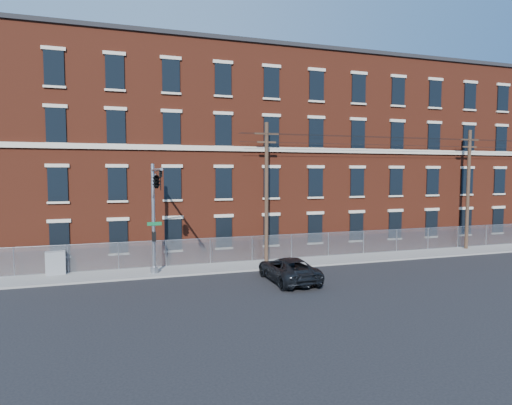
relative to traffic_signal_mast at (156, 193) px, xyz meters
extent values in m
plane|color=black|center=(6.00, -2.18, -5.39)|extent=(140.00, 140.00, 0.00)
cube|color=gray|center=(18.00, 2.82, -5.33)|extent=(65.00, 3.00, 0.12)
cube|color=#5E2213|center=(18.00, 11.82, 2.61)|extent=(55.00, 14.00, 16.00)
cube|color=black|center=(18.00, 11.82, 10.76)|extent=(55.30, 14.30, 0.30)
cube|color=beige|center=(18.00, 4.74, 2.91)|extent=(55.00, 0.18, 0.35)
cube|color=black|center=(-5.83, 4.76, -3.19)|extent=(1.20, 0.10, 2.20)
cube|color=black|center=(-5.83, 4.76, 0.41)|extent=(1.20, 0.10, 2.20)
cube|color=black|center=(-5.83, 4.76, 4.21)|extent=(1.20, 0.10, 2.20)
cube|color=black|center=(-5.83, 4.76, 7.81)|extent=(1.20, 0.10, 2.20)
cube|color=black|center=(-2.17, 4.76, -3.19)|extent=(1.20, 0.10, 2.20)
cube|color=black|center=(-2.17, 4.76, 0.41)|extent=(1.20, 0.10, 2.20)
cube|color=black|center=(-2.17, 4.76, 4.21)|extent=(1.20, 0.10, 2.20)
cube|color=black|center=(-2.17, 4.76, 7.81)|extent=(1.20, 0.10, 2.20)
cube|color=black|center=(1.50, 4.76, -3.19)|extent=(1.20, 0.10, 2.20)
cube|color=black|center=(1.50, 4.76, 0.41)|extent=(1.20, 0.10, 2.20)
cube|color=black|center=(1.50, 4.76, 4.21)|extent=(1.20, 0.10, 2.20)
cube|color=black|center=(1.50, 4.76, 7.81)|extent=(1.20, 0.10, 2.20)
cube|color=black|center=(5.17, 4.76, -3.19)|extent=(1.20, 0.10, 2.20)
cube|color=black|center=(5.17, 4.76, 0.41)|extent=(1.20, 0.10, 2.20)
cube|color=black|center=(5.17, 4.76, 4.21)|extent=(1.20, 0.10, 2.20)
cube|color=black|center=(5.17, 4.76, 7.81)|extent=(1.20, 0.10, 2.20)
cube|color=black|center=(8.83, 4.76, -3.19)|extent=(1.20, 0.10, 2.20)
cube|color=black|center=(8.83, 4.76, 0.41)|extent=(1.20, 0.10, 2.20)
cube|color=black|center=(8.83, 4.76, 4.21)|extent=(1.20, 0.10, 2.20)
cube|color=black|center=(8.83, 4.76, 7.81)|extent=(1.20, 0.10, 2.20)
cube|color=black|center=(12.50, 4.76, -3.19)|extent=(1.20, 0.10, 2.20)
cube|color=black|center=(12.50, 4.76, 0.41)|extent=(1.20, 0.10, 2.20)
cube|color=black|center=(12.50, 4.76, 4.21)|extent=(1.20, 0.10, 2.20)
cube|color=black|center=(12.50, 4.76, 7.81)|extent=(1.20, 0.10, 2.20)
cube|color=black|center=(16.17, 4.76, -3.19)|extent=(1.20, 0.10, 2.20)
cube|color=black|center=(16.17, 4.76, 0.41)|extent=(1.20, 0.10, 2.20)
cube|color=black|center=(16.17, 4.76, 4.21)|extent=(1.20, 0.10, 2.20)
cube|color=black|center=(16.17, 4.76, 7.81)|extent=(1.20, 0.10, 2.20)
cube|color=black|center=(19.83, 4.76, -3.19)|extent=(1.20, 0.10, 2.20)
cube|color=black|center=(19.83, 4.76, 0.41)|extent=(1.20, 0.10, 2.20)
cube|color=black|center=(19.83, 4.76, 4.21)|extent=(1.20, 0.10, 2.20)
cube|color=black|center=(19.83, 4.76, 7.81)|extent=(1.20, 0.10, 2.20)
cube|color=black|center=(23.50, 4.76, -3.19)|extent=(1.20, 0.10, 2.20)
cube|color=black|center=(23.50, 4.76, 0.41)|extent=(1.20, 0.10, 2.20)
cube|color=black|center=(23.50, 4.76, 4.21)|extent=(1.20, 0.10, 2.20)
cube|color=black|center=(23.50, 4.76, 7.81)|extent=(1.20, 0.10, 2.20)
cube|color=black|center=(27.17, 4.76, -3.19)|extent=(1.20, 0.10, 2.20)
cube|color=black|center=(27.17, 4.76, 0.41)|extent=(1.20, 0.10, 2.20)
cube|color=black|center=(27.17, 4.76, 4.21)|extent=(1.20, 0.10, 2.20)
cube|color=black|center=(27.17, 4.76, 7.81)|extent=(1.20, 0.10, 2.20)
cube|color=black|center=(30.83, 4.76, -3.19)|extent=(1.20, 0.10, 2.20)
cube|color=black|center=(30.83, 4.76, 0.41)|extent=(1.20, 0.10, 2.20)
cube|color=black|center=(30.83, 4.76, 4.21)|extent=(1.20, 0.10, 2.20)
cube|color=black|center=(30.83, 4.76, 7.81)|extent=(1.20, 0.10, 2.20)
cube|color=#A5A8AD|center=(18.00, 4.12, -4.37)|extent=(59.00, 0.02, 1.80)
cylinder|color=#9EA0A5|center=(18.00, 4.12, -3.47)|extent=(59.00, 0.04, 0.04)
cylinder|color=#9EA0A5|center=(-8.39, 4.12, -4.37)|extent=(0.06, 0.06, 1.85)
cylinder|color=#9EA0A5|center=(-5.29, 4.12, -4.37)|extent=(0.06, 0.06, 1.85)
cylinder|color=#9EA0A5|center=(-2.18, 4.12, -4.37)|extent=(0.06, 0.06, 1.85)
cylinder|color=#9EA0A5|center=(0.92, 4.12, -4.37)|extent=(0.06, 0.06, 1.85)
cylinder|color=#9EA0A5|center=(4.03, 4.12, -4.37)|extent=(0.06, 0.06, 1.85)
cylinder|color=#9EA0A5|center=(7.13, 4.12, -4.37)|extent=(0.06, 0.06, 1.85)
cylinder|color=#9EA0A5|center=(10.24, 4.12, -4.37)|extent=(0.06, 0.06, 1.85)
cylinder|color=#9EA0A5|center=(13.34, 4.12, -4.37)|extent=(0.06, 0.06, 1.85)
cylinder|color=#9EA0A5|center=(16.45, 4.12, -4.37)|extent=(0.06, 0.06, 1.85)
cylinder|color=#9EA0A5|center=(19.55, 4.12, -4.37)|extent=(0.06, 0.06, 1.85)
cylinder|color=#9EA0A5|center=(22.66, 4.12, -4.37)|extent=(0.06, 0.06, 1.85)
cylinder|color=#9EA0A5|center=(25.76, 4.12, -4.37)|extent=(0.06, 0.06, 1.85)
cylinder|color=#9EA0A5|center=(28.87, 4.12, -4.37)|extent=(0.06, 0.06, 1.85)
cylinder|color=#9EA0A5|center=(0.00, 2.32, -1.77)|extent=(0.22, 0.22, 7.00)
cylinder|color=#9EA0A5|center=(0.00, 2.32, -5.07)|extent=(0.50, 0.50, 0.40)
cylinder|color=#9EA0A5|center=(0.00, -0.93, 1.33)|extent=(0.14, 6.50, 0.14)
cylinder|color=#9EA0A5|center=(0.00, 1.12, 0.33)|extent=(0.08, 2.18, 1.56)
cube|color=#0C592D|center=(0.05, 2.17, -2.07)|extent=(0.90, 0.03, 0.22)
cube|color=black|center=(0.00, 2.07, -2.87)|extent=(0.25, 0.25, 0.60)
imported|color=black|center=(0.00, -3.48, 0.78)|extent=(0.16, 0.20, 1.00)
imported|color=black|center=(0.00, -0.68, 0.78)|extent=(0.53, 2.48, 1.00)
cylinder|color=#3F2C1F|center=(8.00, 3.42, -0.27)|extent=(0.28, 0.28, 10.00)
cube|color=#3F2C1F|center=(8.00, 3.42, 3.93)|extent=(1.80, 0.12, 0.12)
cube|color=#3F2C1F|center=(8.00, 3.42, 3.33)|extent=(1.40, 0.12, 0.12)
cylinder|color=#3F2C1F|center=(26.00, 3.42, -0.27)|extent=(0.28, 0.28, 10.00)
cube|color=#3F2C1F|center=(26.00, 3.42, 3.93)|extent=(1.80, 0.12, 0.12)
cube|color=#3F2C1F|center=(26.00, 3.42, 3.33)|extent=(1.40, 0.12, 0.12)
cylinder|color=black|center=(26.00, 3.12, 3.93)|extent=(40.00, 0.02, 0.02)
cylinder|color=black|center=(26.00, 3.72, 3.93)|extent=(40.00, 0.02, 0.02)
cylinder|color=black|center=(26.00, 3.42, 3.33)|extent=(40.00, 0.02, 0.02)
imported|color=black|center=(7.60, -1.80, -4.65)|extent=(2.55, 5.34, 1.47)
cube|color=gray|center=(-5.99, 3.82, -4.54)|extent=(1.23, 0.73, 1.45)
camera|label=1|loc=(-1.82, -25.21, 1.15)|focal=29.69mm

